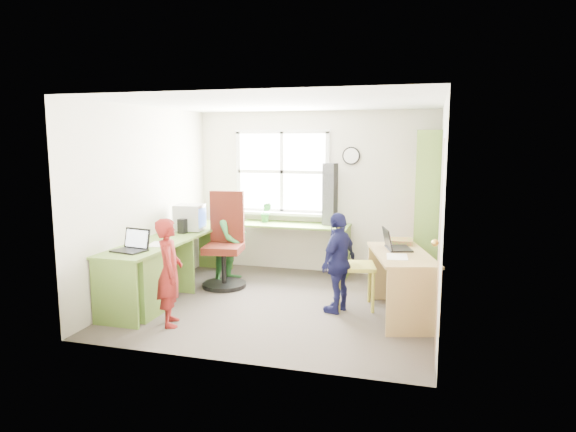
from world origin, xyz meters
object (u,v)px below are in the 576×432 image
object	(u,v)px
l_desk	(173,266)
cd_tower	(330,194)
right_desk	(401,271)
person_navy	(339,263)
person_green	(232,239)
wooden_chair	(348,260)
laptop_right	(394,244)
potted_plant	(266,212)
laptop_left	(132,246)
person_red	(169,272)
crt_monitor	(190,218)
bookshelf	(427,215)
swivel_chair	(225,246)

from	to	relation	value
l_desk	cd_tower	distance (m)	2.50
right_desk	person_navy	size ratio (longest dim) A/B	1.18
person_green	wooden_chair	bearing A→B (deg)	-96.21
laptop_right	potted_plant	size ratio (longest dim) A/B	1.42
laptop_left	potted_plant	size ratio (longest dim) A/B	1.33
potted_plant	person_red	xyz separation A→B (m)	(-0.28, -2.45, -0.32)
wooden_chair	crt_monitor	size ratio (longest dim) A/B	2.64
potted_plant	l_desk	bearing A→B (deg)	-109.66
bookshelf	person_green	size ratio (longest dim) A/B	1.74
cd_tower	person_green	distance (m)	1.55
l_desk	crt_monitor	size ratio (longest dim) A/B	7.36
right_desk	person_red	distance (m)	2.55
swivel_chair	l_desk	bearing A→B (deg)	-119.05
bookshelf	wooden_chair	world-z (taller)	bookshelf
cd_tower	right_desk	bearing A→B (deg)	-40.60
laptop_right	person_navy	distance (m)	0.67
l_desk	person_red	size ratio (longest dim) A/B	2.53
cd_tower	potted_plant	bearing A→B (deg)	-164.47
laptop_left	wooden_chair	bearing A→B (deg)	33.17
right_desk	cd_tower	distance (m)	2.02
potted_plant	crt_monitor	bearing A→B (deg)	-129.13
swivel_chair	person_navy	distance (m)	1.80
bookshelf	laptop_right	xyz separation A→B (m)	(-0.35, -1.06, -0.21)
laptop_right	person_red	distance (m)	2.54
potted_plant	person_navy	world-z (taller)	person_navy
cd_tower	laptop_left	bearing A→B (deg)	-114.30
bookshelf	person_red	world-z (taller)	bookshelf
bookshelf	cd_tower	size ratio (longest dim) A/B	2.34
cd_tower	person_red	xyz separation A→B (m)	(-1.25, -2.48, -0.62)
wooden_chair	laptop_right	bearing A→B (deg)	-11.03
right_desk	laptop_right	world-z (taller)	laptop_right
wooden_chair	potted_plant	distance (m)	2.01
l_desk	right_desk	world-z (taller)	l_desk
person_red	person_navy	xyz separation A→B (m)	(1.67, 0.91, 0.00)
crt_monitor	laptop_right	size ratio (longest dim) A/B	0.93
bookshelf	cd_tower	bearing A→B (deg)	167.29
person_navy	l_desk	bearing A→B (deg)	-64.88
potted_plant	cd_tower	bearing A→B (deg)	2.16
person_navy	person_red	bearing A→B (deg)	-42.14
crt_monitor	person_red	world-z (taller)	person_red
right_desk	cd_tower	world-z (taller)	cd_tower
person_red	right_desk	bearing A→B (deg)	-94.19
crt_monitor	person_red	xyz separation A→B (m)	(0.50, -1.49, -0.35)
right_desk	potted_plant	bearing A→B (deg)	128.81
swivel_chair	person_green	size ratio (longest dim) A/B	1.06
wooden_chair	person_red	bearing A→B (deg)	-160.65
bookshelf	laptop_left	xyz separation A→B (m)	(-3.16, -2.01, -0.19)
person_green	person_navy	world-z (taller)	person_green
right_desk	person_navy	xyz separation A→B (m)	(-0.70, -0.03, 0.05)
right_desk	bookshelf	size ratio (longest dim) A/B	0.66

